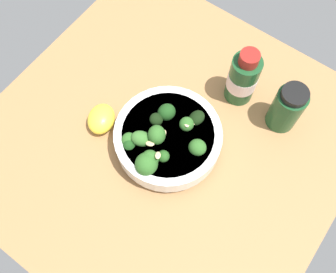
{
  "coord_description": "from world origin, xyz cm",
  "views": [
    {
      "loc": [
        18.13,
        -24.41,
        70.8
      ],
      "look_at": [
        1.05,
        -0.77,
        4.0
      ],
      "focal_mm": 41.16,
      "sensor_mm": 36.0,
      "label": 1
    }
  ],
  "objects_px": {
    "bottle_short": "(243,78)",
    "bowl_of_broccoli": "(167,138)",
    "lemon_wedge": "(101,119)",
    "bottle_tall": "(287,108)"
  },
  "relations": [
    {
      "from": "bottle_short",
      "to": "bowl_of_broccoli",
      "type": "bearing_deg",
      "value": -105.69
    },
    {
      "from": "lemon_wedge",
      "to": "bottle_short",
      "type": "relative_size",
      "value": 0.48
    },
    {
      "from": "bowl_of_broccoli",
      "to": "lemon_wedge",
      "type": "xyz_separation_m",
      "value": [
        -0.14,
        -0.04,
        -0.02
      ]
    },
    {
      "from": "bowl_of_broccoli",
      "to": "bottle_tall",
      "type": "xyz_separation_m",
      "value": [
        0.15,
        0.18,
        0.02
      ]
    },
    {
      "from": "bottle_short",
      "to": "lemon_wedge",
      "type": "bearing_deg",
      "value": -130.35
    },
    {
      "from": "bowl_of_broccoli",
      "to": "bottle_short",
      "type": "relative_size",
      "value": 1.49
    },
    {
      "from": "lemon_wedge",
      "to": "bottle_tall",
      "type": "relative_size",
      "value": 0.59
    },
    {
      "from": "bowl_of_broccoli",
      "to": "bottle_tall",
      "type": "bearing_deg",
      "value": 49.67
    },
    {
      "from": "lemon_wedge",
      "to": "bottle_tall",
      "type": "xyz_separation_m",
      "value": [
        0.29,
        0.22,
        0.03
      ]
    },
    {
      "from": "lemon_wedge",
      "to": "bottle_short",
      "type": "height_order",
      "value": "bottle_short"
    }
  ]
}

